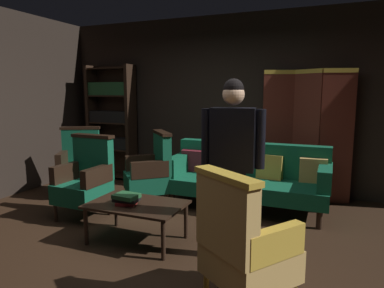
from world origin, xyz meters
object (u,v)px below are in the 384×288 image
at_px(armchair_wing_right, 80,163).
at_px(book_black_cloth, 126,200).
at_px(armchair_wing_far, 151,171).
at_px(book_red_leather, 127,203).
at_px(armchair_gilt_accent, 243,244).
at_px(velvet_couch, 248,176).
at_px(coffee_table, 137,207).
at_px(book_green_cloth, 126,196).
at_px(armchair_wing_left, 86,179).
at_px(folding_screen, 306,133).
at_px(standing_figure, 232,153).
at_px(bookshelf, 112,119).

height_order(armchair_wing_right, book_black_cloth, armchair_wing_right).
bearing_deg(armchair_wing_far, book_red_leather, -72.93).
bearing_deg(armchair_gilt_accent, armchair_wing_far, 134.32).
distance_m(velvet_couch, coffee_table, 1.72).
bearing_deg(book_green_cloth, armchair_wing_right, 143.17).
height_order(velvet_couch, book_green_cloth, velvet_couch).
height_order(book_red_leather, book_black_cloth, book_black_cloth).
distance_m(velvet_couch, book_black_cloth, 1.82).
relative_size(armchair_wing_left, book_red_leather, 5.32).
xyz_separation_m(velvet_couch, book_black_cloth, (-0.91, -1.57, 0.02)).
bearing_deg(book_red_leather, coffee_table, 42.12).
height_order(folding_screen, armchair_wing_left, folding_screen).
distance_m(velvet_couch, armchair_wing_right, 2.58).
relative_size(velvet_couch, armchair_wing_right, 2.04).
bearing_deg(book_red_leather, folding_screen, 55.39).
bearing_deg(armchair_wing_right, coffee_table, -34.01).
xyz_separation_m(coffee_table, armchair_wing_left, (-0.99, 0.40, 0.12)).
xyz_separation_m(coffee_table, armchair_wing_far, (-0.44, 1.10, 0.12)).
height_order(velvet_couch, book_black_cloth, velvet_couch).
distance_m(armchair_wing_left, standing_figure, 2.11).
height_order(bookshelf, coffee_table, bookshelf).
relative_size(armchair_wing_right, book_green_cloth, 4.26).
bearing_deg(book_green_cloth, folding_screen, 55.39).
bearing_deg(bookshelf, standing_figure, -37.35).
relative_size(velvet_couch, book_red_leather, 10.84).
distance_m(velvet_couch, armchair_wing_left, 2.13).
xyz_separation_m(velvet_couch, armchair_wing_far, (-1.27, -0.40, 0.03)).
xyz_separation_m(coffee_table, book_black_cloth, (-0.08, -0.07, 0.10)).
bearing_deg(book_green_cloth, standing_figure, 5.45).
distance_m(velvet_couch, book_green_cloth, 1.82).
height_order(folding_screen, velvet_couch, folding_screen).
height_order(armchair_wing_left, book_black_cloth, armchair_wing_left).
bearing_deg(armchair_wing_right, armchair_wing_left, -46.05).
height_order(armchair_wing_left, book_red_leather, armchair_wing_left).
bearing_deg(velvet_couch, armchair_wing_left, -148.85).
relative_size(folding_screen, armchair_wing_left, 1.83).
relative_size(bookshelf, velvet_couch, 0.97).
xyz_separation_m(coffee_table, standing_figure, (1.02, 0.04, 0.65)).
bearing_deg(armchair_wing_far, velvet_couch, 17.32).
height_order(armchair_wing_right, standing_figure, standing_figure).
bearing_deg(bookshelf, velvet_couch, -15.27).
bearing_deg(armchair_wing_right, bookshelf, 97.62).
xyz_separation_m(armchair_wing_left, armchair_wing_far, (0.55, 0.70, 0.00)).
xyz_separation_m(bookshelf, book_red_leather, (1.79, -2.31, -0.65)).
height_order(velvet_couch, standing_figure, standing_figure).
relative_size(book_black_cloth, book_green_cloth, 1.05).
height_order(book_red_leather, book_green_cloth, book_green_cloth).
bearing_deg(book_green_cloth, bookshelf, 127.75).
height_order(armchair_gilt_accent, book_black_cloth, armchair_gilt_accent).
bearing_deg(armchair_gilt_accent, book_red_leather, 155.91).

